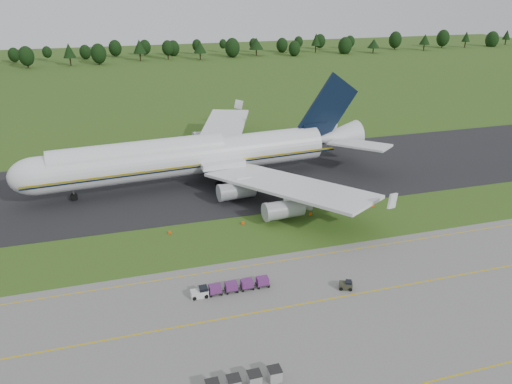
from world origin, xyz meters
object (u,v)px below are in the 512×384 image
object	(u,v)px
aircraft	(195,156)
uld_row	(244,381)
baggage_train	(229,287)
utility_cart	(346,286)
edge_markers	(277,218)

from	to	relation	value
aircraft	uld_row	bearing A→B (deg)	-95.53
baggage_train	uld_row	xyz separation A→B (m)	(-2.87, -18.46, -0.01)
baggage_train	utility_cart	world-z (taller)	baggage_train
aircraft	utility_cart	world-z (taller)	aircraft
baggage_train	utility_cart	xyz separation A→B (m)	(16.63, -4.22, -0.25)
baggage_train	edge_markers	xyz separation A→B (m)	(14.52, 20.70, -0.55)
aircraft	edge_markers	size ratio (longest dim) A/B	1.95
uld_row	edge_markers	xyz separation A→B (m)	(17.40, 39.16, -0.54)
utility_cart	uld_row	size ratio (longest dim) A/B	0.25
edge_markers	uld_row	bearing A→B (deg)	-113.96
edge_markers	utility_cart	bearing A→B (deg)	-85.18
utility_cart	uld_row	world-z (taller)	uld_row
aircraft	utility_cart	bearing A→B (deg)	-74.40
aircraft	baggage_train	world-z (taller)	aircraft
baggage_train	uld_row	world-z (taller)	uld_row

